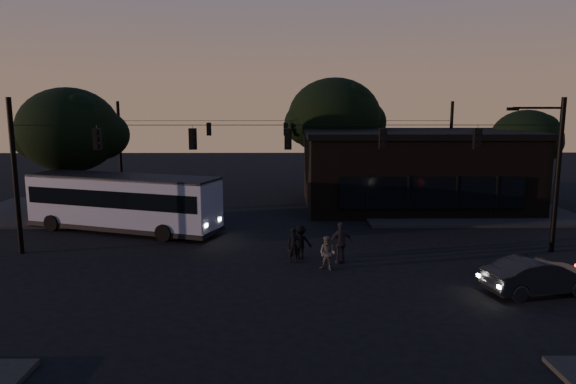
{
  "coord_description": "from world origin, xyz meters",
  "views": [
    {
      "loc": [
        -0.27,
        -20.34,
        7.02
      ],
      "look_at": [
        0.0,
        4.0,
        3.0
      ],
      "focal_mm": 32.0,
      "sensor_mm": 36.0,
      "label": 1
    }
  ],
  "objects_px": {
    "pedestrian_d": "(301,242)",
    "bus": "(123,200)",
    "pedestrian_a": "(294,246)",
    "pedestrian_b": "(327,253)",
    "pedestrian_c": "(341,243)",
    "car": "(539,276)",
    "building": "(412,169)"
  },
  "relations": [
    {
      "from": "building",
      "to": "bus",
      "type": "relative_size",
      "value": 1.32
    },
    {
      "from": "bus",
      "to": "pedestrian_c",
      "type": "height_order",
      "value": "bus"
    },
    {
      "from": "car",
      "to": "building",
      "type": "bearing_deg",
      "value": -9.82
    },
    {
      "from": "pedestrian_a",
      "to": "pedestrian_d",
      "type": "relative_size",
      "value": 1.0
    },
    {
      "from": "pedestrian_c",
      "to": "pedestrian_d",
      "type": "relative_size",
      "value": 1.2
    },
    {
      "from": "pedestrian_b",
      "to": "building",
      "type": "bearing_deg",
      "value": 94.93
    },
    {
      "from": "bus",
      "to": "pedestrian_c",
      "type": "relative_size",
      "value": 6.1
    },
    {
      "from": "pedestrian_b",
      "to": "pedestrian_c",
      "type": "xyz_separation_m",
      "value": [
        0.7,
        1.01,
        0.2
      ]
    },
    {
      "from": "bus",
      "to": "pedestrian_a",
      "type": "distance_m",
      "value": 11.44
    },
    {
      "from": "bus",
      "to": "pedestrian_c",
      "type": "bearing_deg",
      "value": -8.82
    },
    {
      "from": "pedestrian_a",
      "to": "pedestrian_d",
      "type": "height_order",
      "value": "same"
    },
    {
      "from": "building",
      "to": "car",
      "type": "xyz_separation_m",
      "value": [
        0.5,
        -17.72,
        -2.01
      ]
    },
    {
      "from": "building",
      "to": "pedestrian_d",
      "type": "height_order",
      "value": "building"
    },
    {
      "from": "pedestrian_b",
      "to": "pedestrian_a",
      "type": "bearing_deg",
      "value": 172.63
    },
    {
      "from": "building",
      "to": "car",
      "type": "bearing_deg",
      "value": -88.38
    },
    {
      "from": "pedestrian_a",
      "to": "pedestrian_c",
      "type": "relative_size",
      "value": 0.83
    },
    {
      "from": "building",
      "to": "pedestrian_a",
      "type": "distance_m",
      "value": 16.32
    },
    {
      "from": "pedestrian_a",
      "to": "pedestrian_b",
      "type": "relative_size",
      "value": 1.05
    },
    {
      "from": "pedestrian_a",
      "to": "bus",
      "type": "bearing_deg",
      "value": 147.93
    },
    {
      "from": "car",
      "to": "pedestrian_a",
      "type": "bearing_deg",
      "value": 54.76
    },
    {
      "from": "building",
      "to": "bus",
      "type": "distance_m",
      "value": 19.86
    },
    {
      "from": "pedestrian_c",
      "to": "building",
      "type": "bearing_deg",
      "value": -128.28
    },
    {
      "from": "car",
      "to": "pedestrian_d",
      "type": "relative_size",
      "value": 2.65
    },
    {
      "from": "bus",
      "to": "pedestrian_b",
      "type": "height_order",
      "value": "bus"
    },
    {
      "from": "building",
      "to": "pedestrian_c",
      "type": "bearing_deg",
      "value": -115.66
    },
    {
      "from": "bus",
      "to": "car",
      "type": "bearing_deg",
      "value": -9.16
    },
    {
      "from": "bus",
      "to": "pedestrian_d",
      "type": "relative_size",
      "value": 7.32
    },
    {
      "from": "bus",
      "to": "pedestrian_b",
      "type": "distance_m",
      "value": 13.27
    },
    {
      "from": "building",
      "to": "pedestrian_b",
      "type": "xyz_separation_m",
      "value": [
        -7.32,
        -14.78,
        -1.95
      ]
    },
    {
      "from": "building",
      "to": "pedestrian_b",
      "type": "height_order",
      "value": "building"
    },
    {
      "from": "pedestrian_d",
      "to": "bus",
      "type": "bearing_deg",
      "value": -32.8
    },
    {
      "from": "pedestrian_a",
      "to": "car",
      "type": "bearing_deg",
      "value": -23.3
    }
  ]
}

